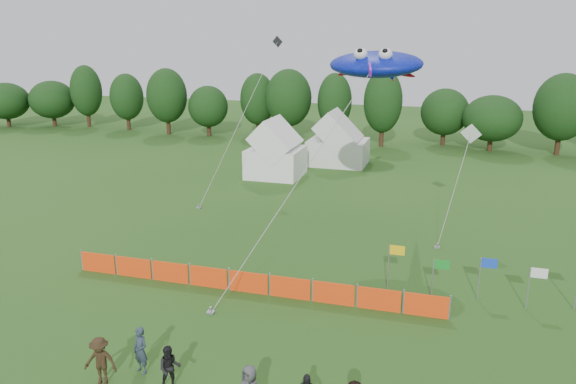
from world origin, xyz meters
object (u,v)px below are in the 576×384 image
(stingray_kite, at_px, (377,64))
(tent_right, at_px, (338,144))
(barrier_fence, at_px, (248,282))
(tent_left, at_px, (276,153))
(spectator_b, at_px, (170,368))
(spectator_c, at_px, (100,361))
(spectator_a, at_px, (140,350))

(stingray_kite, bearing_deg, tent_right, 107.81)
(tent_right, bearing_deg, barrier_fence, -86.83)
(tent_left, bearing_deg, tent_right, 55.42)
(tent_right, bearing_deg, tent_left, -124.58)
(tent_left, relative_size, spectator_b, 2.80)
(tent_left, xyz_separation_m, spectator_b, (5.68, -29.10, -1.18))
(tent_left, height_order, spectator_c, tent_left)
(spectator_b, height_order, spectator_c, spectator_c)
(spectator_a, relative_size, spectator_c, 0.98)
(barrier_fence, bearing_deg, stingray_kite, 66.81)
(tent_left, distance_m, spectator_a, 28.85)
(tent_left, xyz_separation_m, spectator_c, (3.31, -29.55, -1.09))
(tent_left, height_order, spectator_a, tent_left)
(tent_left, relative_size, barrier_fence, 0.25)
(spectator_a, bearing_deg, tent_left, 118.87)
(barrier_fence, distance_m, spectator_a, 7.19)
(barrier_fence, bearing_deg, spectator_b, -89.37)
(barrier_fence, height_order, spectator_b, spectator_b)
(tent_right, height_order, spectator_b, tent_right)
(barrier_fence, xyz_separation_m, spectator_a, (-1.36, -7.05, 0.36))
(tent_right, relative_size, spectator_a, 3.08)
(tent_left, distance_m, spectator_b, 29.68)
(spectator_a, bearing_deg, spectator_c, -111.15)
(tent_left, xyz_separation_m, spectator_a, (4.23, -28.52, -1.11))
(spectator_b, bearing_deg, tent_right, 65.60)
(tent_right, bearing_deg, spectator_a, -89.75)
(spectator_a, xyz_separation_m, spectator_c, (-0.91, -1.03, 0.02))
(spectator_b, distance_m, stingray_kite, 20.02)
(tent_left, bearing_deg, spectator_a, -81.57)
(tent_left, relative_size, stingray_kite, 0.23)
(spectator_b, bearing_deg, spectator_a, 131.08)
(tent_left, bearing_deg, barrier_fence, -75.40)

